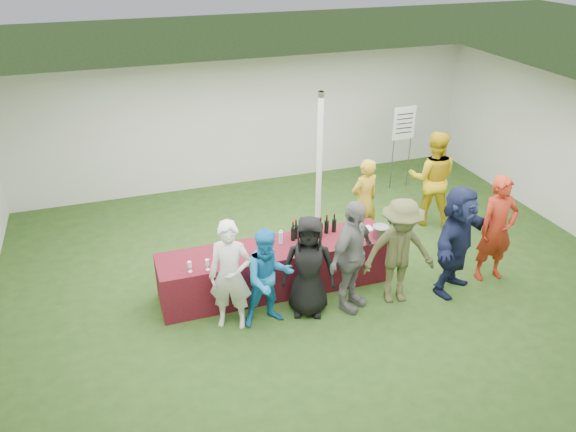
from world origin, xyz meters
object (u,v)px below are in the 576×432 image
object	(u,v)px
customer_1	(269,278)
customer_3	(352,257)
staff_back	(432,178)
customer_0	(230,276)
dump_bucket	(380,232)
staff_pourer	(364,201)
wine_list_sign	(403,129)
customer_5	(457,240)
customer_4	(399,252)
serving_table	(276,268)
customer_6	(497,229)
customer_2	(309,267)

from	to	relation	value
customer_1	customer_3	distance (m)	1.25
staff_back	customer_0	distance (m)	4.69
dump_bucket	staff_pourer	distance (m)	1.23
wine_list_sign	customer_5	distance (m)	3.91
dump_bucket	customer_4	xyz separation A→B (m)	(-0.02, -0.65, 0.01)
serving_table	customer_4	size ratio (longest dim) A/B	2.13
customer_4	customer_6	distance (m)	1.75
dump_bucket	customer_4	world-z (taller)	customer_4
customer_2	customer_3	bearing A→B (deg)	13.81
customer_5	customer_6	size ratio (longest dim) A/B	1.00
customer_5	staff_back	bearing A→B (deg)	36.85
staff_back	customer_5	size ratio (longest dim) A/B	1.04
serving_table	customer_6	bearing A→B (deg)	-13.30
serving_table	customer_2	distance (m)	0.87
customer_5	customer_3	bearing A→B (deg)	146.19
staff_pourer	serving_table	bearing A→B (deg)	12.94
customer_3	customer_5	size ratio (longest dim) A/B	0.99
customer_0	customer_1	world-z (taller)	customer_0
customer_1	customer_5	world-z (taller)	customer_5
customer_3	customer_6	xyz separation A→B (m)	(2.49, 0.01, 0.01)
serving_table	wine_list_sign	world-z (taller)	wine_list_sign
serving_table	dump_bucket	bearing A→B (deg)	-7.56
wine_list_sign	staff_back	xyz separation A→B (m)	(-0.26, -1.63, -0.40)
dump_bucket	staff_pourer	bearing A→B (deg)	76.32
wine_list_sign	customer_4	bearing A→B (deg)	-119.30
wine_list_sign	serving_table	bearing A→B (deg)	-142.70
customer_2	customer_3	xyz separation A→B (m)	(0.63, -0.09, 0.09)
staff_back	customer_6	xyz separation A→B (m)	(-0.06, -1.99, -0.03)
wine_list_sign	customer_3	xyz separation A→B (m)	(-2.81, -3.63, -0.44)
customer_1	customer_6	distance (m)	3.73
staff_pourer	customer_4	xyz separation A→B (m)	(-0.32, -1.85, 0.06)
customer_0	customer_1	bearing A→B (deg)	9.28
wine_list_sign	customer_1	distance (m)	5.45
serving_table	customer_4	bearing A→B (deg)	-28.02
staff_back	customer_1	distance (m)	4.28
customer_3	customer_4	xyz separation A→B (m)	(0.74, -0.06, -0.03)
customer_2	customer_6	xyz separation A→B (m)	(3.12, -0.07, 0.10)
customer_0	customer_5	xyz separation A→B (m)	(3.45, -0.24, 0.06)
serving_table	staff_pourer	bearing A→B (deg)	26.60
staff_back	customer_4	bearing A→B (deg)	77.53
customer_6	customer_1	bearing A→B (deg)	-177.38
wine_list_sign	dump_bucket	bearing A→B (deg)	-123.94
wine_list_sign	customer_5	xyz separation A→B (m)	(-1.12, -3.72, -0.43)
customer_1	customer_3	xyz separation A→B (m)	(1.24, -0.03, 0.12)
customer_4	customer_1	bearing A→B (deg)	-172.84
customer_1	customer_6	bearing A→B (deg)	-2.07
staff_pourer	staff_back	distance (m)	1.52
serving_table	customer_5	distance (m)	2.79
staff_pourer	customer_2	xyz separation A→B (m)	(-1.68, -1.70, 0.00)
dump_bucket	customer_2	distance (m)	1.48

